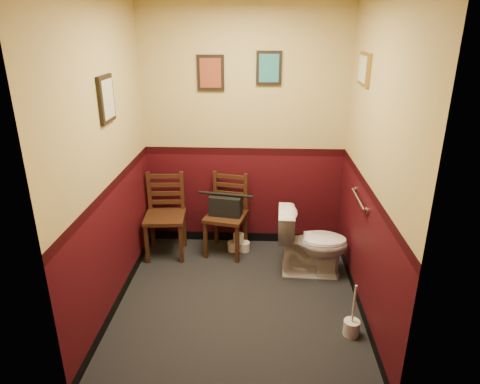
# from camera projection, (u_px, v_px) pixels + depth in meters

# --- Properties ---
(floor) EXTENTS (2.20, 2.40, 0.00)m
(floor) POSITION_uv_depth(u_px,v_px,m) (239.00, 301.00, 4.00)
(floor) COLOR black
(floor) RESTS_ON ground
(wall_back) EXTENTS (2.20, 0.00, 2.70)m
(wall_back) POSITION_uv_depth(u_px,v_px,m) (244.00, 130.00, 4.63)
(wall_back) COLOR #39090F
(wall_back) RESTS_ON ground
(wall_front) EXTENTS (2.20, 0.00, 2.70)m
(wall_front) POSITION_uv_depth(u_px,v_px,m) (227.00, 228.00, 2.39)
(wall_front) COLOR #39090F
(wall_front) RESTS_ON ground
(wall_left) EXTENTS (0.00, 2.40, 2.70)m
(wall_left) POSITION_uv_depth(u_px,v_px,m) (107.00, 162.00, 3.56)
(wall_left) COLOR #39090F
(wall_left) RESTS_ON ground
(wall_right) EXTENTS (0.00, 2.40, 2.70)m
(wall_right) POSITION_uv_depth(u_px,v_px,m) (374.00, 166.00, 3.46)
(wall_right) COLOR #39090F
(wall_right) RESTS_ON ground
(grab_bar) EXTENTS (0.05, 0.56, 0.06)m
(grab_bar) POSITION_uv_depth(u_px,v_px,m) (359.00, 199.00, 3.84)
(grab_bar) COLOR silver
(grab_bar) RESTS_ON wall_right
(framed_print_back_a) EXTENTS (0.28, 0.04, 0.36)m
(framed_print_back_a) POSITION_uv_depth(u_px,v_px,m) (211.00, 73.00, 4.40)
(framed_print_back_a) COLOR black
(framed_print_back_a) RESTS_ON wall_back
(framed_print_back_b) EXTENTS (0.26, 0.04, 0.34)m
(framed_print_back_b) POSITION_uv_depth(u_px,v_px,m) (269.00, 68.00, 4.36)
(framed_print_back_b) COLOR black
(framed_print_back_b) RESTS_ON wall_back
(framed_print_left) EXTENTS (0.04, 0.30, 0.38)m
(framed_print_left) POSITION_uv_depth(u_px,v_px,m) (107.00, 99.00, 3.47)
(framed_print_left) COLOR black
(framed_print_left) RESTS_ON wall_left
(framed_print_right) EXTENTS (0.04, 0.34, 0.28)m
(framed_print_right) POSITION_uv_depth(u_px,v_px,m) (364.00, 69.00, 3.76)
(framed_print_right) COLOR olive
(framed_print_right) RESTS_ON wall_right
(toilet) EXTENTS (0.73, 0.43, 0.70)m
(toilet) POSITION_uv_depth(u_px,v_px,m) (312.00, 243.00, 4.33)
(toilet) COLOR white
(toilet) RESTS_ON floor
(toilet_brush) EXTENTS (0.13, 0.13, 0.48)m
(toilet_brush) POSITION_uv_depth(u_px,v_px,m) (351.00, 327.00, 3.55)
(toilet_brush) COLOR silver
(toilet_brush) RESTS_ON floor
(chair_left) EXTENTS (0.46, 0.46, 0.91)m
(chair_left) POSITION_uv_depth(u_px,v_px,m) (165.00, 215.00, 4.70)
(chair_left) COLOR #3F2213
(chair_left) RESTS_ON floor
(chair_right) EXTENTS (0.50, 0.50, 0.90)m
(chair_right) POSITION_uv_depth(u_px,v_px,m) (227.00, 215.00, 4.74)
(chair_right) COLOR #3F2213
(chair_right) RESTS_ON floor
(handbag) EXTENTS (0.37, 0.23, 0.25)m
(handbag) POSITION_uv_depth(u_px,v_px,m) (226.00, 205.00, 4.65)
(handbag) COLOR black
(handbag) RESTS_ON chair_right
(tp_stack) EXTENTS (0.25, 0.13, 0.22)m
(tp_stack) POSITION_uv_depth(u_px,v_px,m) (239.00, 244.00, 4.86)
(tp_stack) COLOR silver
(tp_stack) RESTS_ON floor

